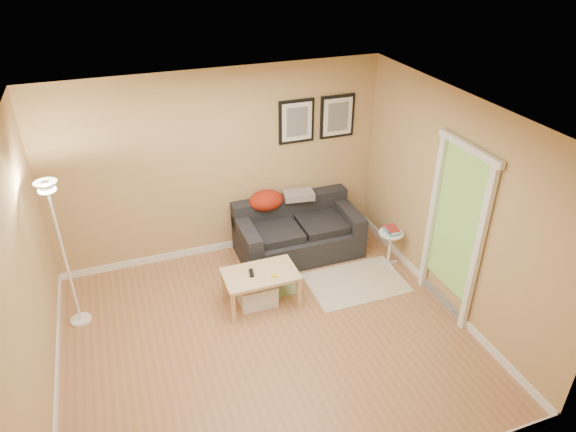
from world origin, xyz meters
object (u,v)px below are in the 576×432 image
Objects in this scene: floor_lamp at (65,260)px; side_table at (389,248)px; book_stack at (392,230)px; storage_bin at (257,294)px; sofa at (298,230)px; coffee_table at (261,288)px.

side_table is at bearing -3.11° from floor_lamp.
book_stack is at bearing -2.91° from floor_lamp.
sofa is at bearing 44.79° from storage_bin.
sofa is 1.90× the size of coffee_table.
sofa is at bearing 9.11° from floor_lamp.
storage_bin is 0.92× the size of side_table.
floor_lamp is at bearing 176.89° from side_table.
sofa is 7.62× the size of book_stack.
storage_bin is (-0.05, 0.00, -0.08)m from coffee_table.
side_table is 0.28× the size of floor_lamp.
floor_lamp is at bearing 169.00° from storage_bin.
coffee_table is at bearing 166.03° from book_stack.
sofa is 3.03m from floor_lamp.
floor_lamp is at bearing -170.89° from sofa.
coffee_table is 1.75× the size of side_table.
coffee_table is 0.09m from storage_bin.
book_stack is 0.12× the size of floor_lamp.
sofa is 0.92× the size of floor_lamp.
side_table is (1.95, 0.18, 0.11)m from storage_bin.
floor_lamp reaches higher than storage_bin.
book_stack reaches higher than storage_bin.
storage_bin is at bearing -174.61° from side_table.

